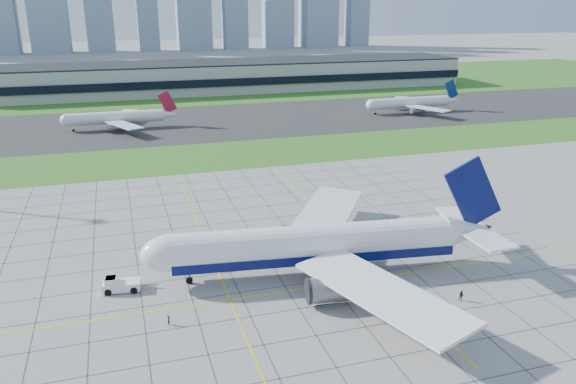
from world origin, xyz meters
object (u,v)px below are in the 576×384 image
pushback_tug (120,285)px  crew_near (169,320)px  crew_far (461,296)px  distant_jet_1 (117,117)px  airliner (317,245)px  distant_jet_2 (411,102)px

pushback_tug → crew_near: pushback_tug is taller
crew_far → distant_jet_1: distant_jet_1 is taller
airliner → crew_near: size_ratio=40.84×
pushback_tug → crew_far: (53.54, -20.26, -0.21)m
crew_far → distant_jet_2: (74.34, 151.95, 3.56)m
airliner → distant_jet_1: (-31.73, 138.46, -1.16)m
airliner → crew_far: size_ratio=35.53×
pushback_tug → distant_jet_2: 183.60m
crew_near → crew_far: crew_far is taller
pushback_tug → airliner: bearing=1.0°
pushback_tug → distant_jet_2: size_ratio=0.22×
airliner → pushback_tug: 34.74m
crew_near → distant_jet_1: size_ratio=0.04×
distant_jet_2 → pushback_tug: bearing=-134.2°
airliner → distant_jet_2: (93.65, 135.49, -1.16)m
distant_jet_1 → crew_near: bearing=-88.3°
pushback_tug → crew_far: 57.24m
crew_near → distant_jet_2: bearing=-15.8°
airliner → pushback_tug: airliner is taller
airliner → distant_jet_1: airliner is taller
airliner → crew_near: 29.38m
distant_jet_1 → distant_jet_2: (125.37, -2.97, 0.00)m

